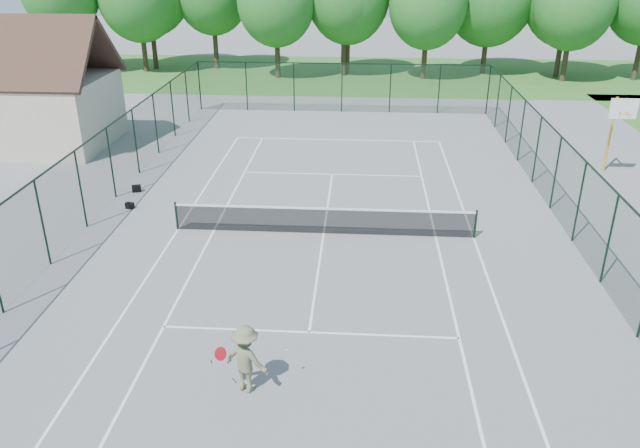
{
  "coord_description": "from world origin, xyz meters",
  "views": [
    {
      "loc": [
        1.28,
        -20.8,
        9.93
      ],
      "look_at": [
        0.0,
        -2.0,
        1.3
      ],
      "focal_mm": 35.0,
      "sensor_mm": 36.0,
      "label": 1
    }
  ],
  "objects": [
    {
      "name": "utility_building",
      "position": [
        -16.0,
        10.0,
        3.12
      ],
      "size": [
        8.6,
        6.27,
        6.63
      ],
      "color": "beige",
      "rests_on": "ground"
    },
    {
      "name": "grass_far",
      "position": [
        0.0,
        30.0,
        0.01
      ],
      "size": [
        80.0,
        16.0,
        0.01
      ],
      "primitive_type": "cube",
      "color": "#3E772B",
      "rests_on": "ground"
    },
    {
      "name": "sports_bag_b",
      "position": [
        -7.98,
        1.83,
        0.12
      ],
      "size": [
        0.34,
        0.24,
        0.25
      ],
      "primitive_type": "cube",
      "rotation": [
        0.0,
        0.0,
        -0.16
      ],
      "color": "black",
      "rests_on": "ground"
    },
    {
      "name": "tennis_net",
      "position": [
        0.0,
        0.0,
        0.58
      ],
      "size": [
        11.08,
        0.08,
        1.1
      ],
      "color": "black",
      "rests_on": "ground"
    },
    {
      "name": "fence_enclosure",
      "position": [
        0.0,
        0.0,
        1.56
      ],
      "size": [
        18.05,
        36.05,
        3.02
      ],
      "color": "#1C3B26",
      "rests_on": "ground"
    },
    {
      "name": "tennis_player",
      "position": [
        -1.29,
        -8.88,
        0.88
      ],
      "size": [
        1.85,
        1.02,
        1.76
      ],
      "color": "#686C4C",
      "rests_on": "ground"
    },
    {
      "name": "ground",
      "position": [
        0.0,
        0.0,
        0.0
      ],
      "size": [
        140.0,
        140.0,
        0.0
      ],
      "primitive_type": "plane",
      "color": "gray",
      "rests_on": "ground"
    },
    {
      "name": "sports_bag_a",
      "position": [
        -8.32,
        3.64,
        0.15
      ],
      "size": [
        0.42,
        0.32,
        0.29
      ],
      "primitive_type": "cube",
      "rotation": [
        0.0,
        0.0,
        0.3
      ],
      "color": "black",
      "rests_on": "ground"
    },
    {
      "name": "basketball_goal",
      "position": [
        12.68,
        7.22,
        2.57
      ],
      "size": [
        1.2,
        1.43,
        3.65
      ],
      "color": "gold",
      "rests_on": "ground"
    },
    {
      "name": "court_lines",
      "position": [
        0.0,
        0.0,
        0.0
      ],
      "size": [
        11.05,
        23.85,
        0.01
      ],
      "color": "white",
      "rests_on": "ground"
    }
  ]
}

